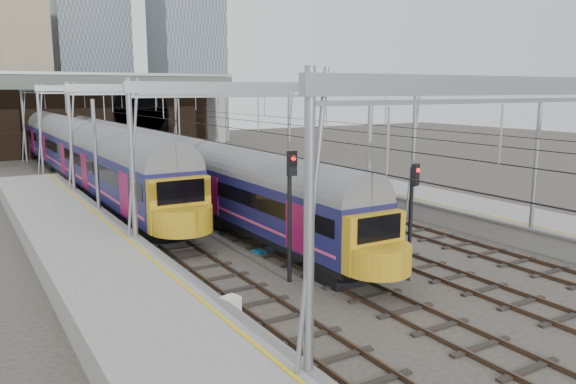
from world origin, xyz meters
TOP-DOWN VIEW (x-y plane):
  - ground at (0.00, 0.00)m, footprint 160.00×160.00m
  - platform_left at (-10.18, 2.50)m, footprint 4.32×55.00m
  - tracks at (0.00, 15.00)m, footprint 14.40×80.00m
  - overhead_line at (0.00, 21.49)m, footprint 16.80×80.00m
  - retaining_wall at (1.40, 51.93)m, footprint 28.00×2.75m
  - overbridge at (0.00, 46.00)m, footprint 28.00×3.00m
  - city_skyline at (2.73, 70.48)m, footprint 37.50×27.50m
  - train_main at (-2.00, 29.37)m, footprint 2.63×60.93m
  - train_second at (-6.00, 34.68)m, footprint 3.07×53.20m
  - signal_near_left at (-3.83, 2.00)m, footprint 0.37×0.48m
  - signal_near_centre at (0.33, -0.28)m, footprint 0.37×0.46m
  - relay_cabinet at (-7.80, -0.91)m, footprint 0.67×0.60m
  - equip_cover_a at (-2.74, 6.23)m, footprint 0.91×0.68m
  - equip_cover_b at (1.69, 7.46)m, footprint 1.03×0.83m
  - equip_cover_c at (2.12, 7.56)m, footprint 1.14×0.99m

SIDE VIEW (x-z plane):
  - ground at x=0.00m, z-range 0.00..0.00m
  - tracks at x=0.00m, z-range -0.09..0.13m
  - equip_cover_a at x=-2.74m, z-range 0.00..0.10m
  - equip_cover_b at x=1.69m, z-range 0.00..0.11m
  - equip_cover_c at x=2.12m, z-range 0.00..0.11m
  - platform_left at x=-10.18m, z-range -0.01..1.11m
  - relay_cabinet at x=-7.80m, z-range 0.00..1.13m
  - train_main at x=-2.00m, z-range 0.09..4.68m
  - train_second at x=-6.00m, z-range 0.06..5.25m
  - signal_near_centre at x=0.33m, z-range 0.63..5.34m
  - signal_near_left at x=-3.83m, z-range 0.65..5.87m
  - retaining_wall at x=1.40m, z-range -0.17..8.83m
  - overhead_line at x=0.00m, z-range 2.57..10.57m
  - overbridge at x=0.00m, z-range 2.64..11.89m
  - city_skyline at x=2.73m, z-range -12.91..47.09m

